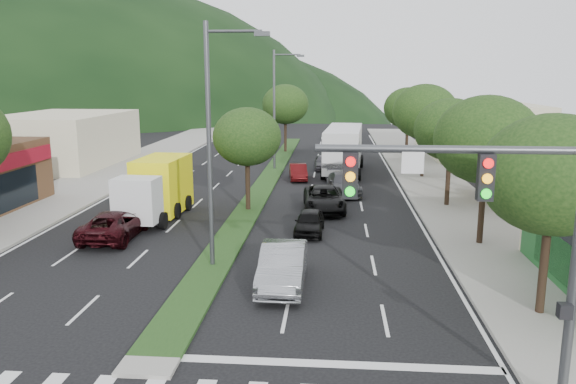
# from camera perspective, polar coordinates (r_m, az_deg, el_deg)

# --- Properties ---
(ground) EXTENTS (160.00, 160.00, 0.00)m
(ground) POSITION_cam_1_polar(r_m,az_deg,el_deg) (17.05, -13.57, -16.30)
(ground) COLOR black
(ground) RESTS_ON ground
(sidewalk_right) EXTENTS (5.00, 90.00, 0.15)m
(sidewalk_right) POSITION_cam_1_polar(r_m,az_deg,el_deg) (40.71, 15.16, 0.23)
(sidewalk_right) COLOR gray
(sidewalk_right) RESTS_ON ground
(sidewalk_left) EXTENTS (6.00, 90.00, 0.15)m
(sidewalk_left) POSITION_cam_1_polar(r_m,az_deg,el_deg) (43.88, -19.67, 0.76)
(sidewalk_left) COLOR gray
(sidewalk_left) RESTS_ON ground
(median) EXTENTS (1.60, 56.00, 0.12)m
(median) POSITION_cam_1_polar(r_m,az_deg,el_deg) (43.25, -2.08, 1.28)
(median) COLOR #1A3814
(median) RESTS_ON ground
(traffic_signal) EXTENTS (6.12, 0.40, 7.00)m
(traffic_signal) POSITION_cam_1_polar(r_m,az_deg,el_deg) (13.72, 21.57, -2.91)
(traffic_signal) COLOR #47494C
(traffic_signal) RESTS_ON ground
(gas_canopy) EXTENTS (12.20, 8.20, 5.25)m
(gas_canopy) POSITION_cam_1_polar(r_m,az_deg,el_deg) (38.98, 25.80, 5.77)
(gas_canopy) COLOR silver
(gas_canopy) RESTS_ON ground
(bldg_left_far) EXTENTS (9.00, 14.00, 4.60)m
(bldg_left_far) POSITION_cam_1_polar(r_m,az_deg,el_deg) (54.18, -21.77, 4.97)
(bldg_left_far) COLOR beige
(bldg_left_far) RESTS_ON ground
(bldg_right_far) EXTENTS (10.00, 16.00, 5.20)m
(bldg_right_far) POSITION_cam_1_polar(r_m,az_deg,el_deg) (60.25, 18.66, 6.08)
(bldg_right_far) COLOR beige
(bldg_right_far) RESTS_ON ground
(tree_r_a) EXTENTS (4.60, 4.60, 6.63)m
(tree_r_a) POSITION_cam_1_polar(r_m,az_deg,el_deg) (19.78, 25.29, 1.59)
(tree_r_a) COLOR black
(tree_r_a) RESTS_ON sidewalk_right
(tree_r_b) EXTENTS (4.80, 4.80, 6.94)m
(tree_r_b) POSITION_cam_1_polar(r_m,az_deg,el_deg) (27.31, 19.53, 5.02)
(tree_r_b) COLOR black
(tree_r_b) RESTS_ON sidewalk_right
(tree_r_c) EXTENTS (4.40, 4.40, 6.48)m
(tree_r_c) POSITION_cam_1_polar(r_m,az_deg,el_deg) (35.09, 16.22, 6.10)
(tree_r_c) COLOR black
(tree_r_c) RESTS_ON sidewalk_right
(tree_r_d) EXTENTS (5.00, 5.00, 7.17)m
(tree_r_d) POSITION_cam_1_polar(r_m,az_deg,el_deg) (44.87, 13.74, 7.92)
(tree_r_d) COLOR black
(tree_r_d) RESTS_ON sidewalk_right
(tree_r_e) EXTENTS (4.60, 4.60, 6.71)m
(tree_r_e) POSITION_cam_1_polar(r_m,az_deg,el_deg) (54.77, 12.11, 8.33)
(tree_r_e) COLOR black
(tree_r_e) RESTS_ON sidewalk_right
(tree_med_near) EXTENTS (4.00, 4.00, 6.02)m
(tree_med_near) POSITION_cam_1_polar(r_m,az_deg,el_deg) (32.81, -4.18, 5.61)
(tree_med_near) COLOR black
(tree_med_near) RESTS_ON median
(tree_med_far) EXTENTS (4.80, 4.80, 6.94)m
(tree_med_far) POSITION_cam_1_polar(r_m,az_deg,el_deg) (58.53, -0.27, 8.90)
(tree_med_far) COLOR black
(tree_med_far) RESTS_ON median
(streetlight_near) EXTENTS (2.60, 0.25, 10.00)m
(streetlight_near) POSITION_cam_1_polar(r_m,az_deg,el_deg) (22.87, -7.54, 5.78)
(streetlight_near) COLOR #47494C
(streetlight_near) RESTS_ON ground
(streetlight_mid) EXTENTS (2.60, 0.25, 10.00)m
(streetlight_mid) POSITION_cam_1_polar(r_m,az_deg,el_deg) (47.54, -1.17, 8.93)
(streetlight_mid) COLOR #47494C
(streetlight_mid) RESTS_ON ground
(sedan_silver) EXTENTS (1.70, 4.81, 1.58)m
(sedan_silver) POSITION_cam_1_polar(r_m,az_deg,el_deg) (21.63, -0.54, -7.50)
(sedan_silver) COLOR gray
(sedan_silver) RESTS_ON ground
(suv_maroon) EXTENTS (2.39, 5.08, 1.40)m
(suv_maroon) POSITION_cam_1_polar(r_m,az_deg,el_deg) (29.05, -17.18, -3.18)
(suv_maroon) COLOR black
(suv_maroon) RESTS_ON ground
(car_queue_a) EXTENTS (1.53, 3.57, 1.20)m
(car_queue_a) POSITION_cam_1_polar(r_m,az_deg,el_deg) (28.66, 2.19, -3.05)
(car_queue_a) COLOR black
(car_queue_a) RESTS_ON ground
(car_queue_b) EXTENTS (2.63, 5.09, 1.41)m
(car_queue_b) POSITION_cam_1_polar(r_m,az_deg,el_deg) (38.38, 5.64, 0.86)
(car_queue_b) COLOR #46464B
(car_queue_b) RESTS_ON ground
(car_queue_c) EXTENTS (1.70, 3.78, 1.21)m
(car_queue_c) POSITION_cam_1_polar(r_m,az_deg,el_deg) (43.39, 1.05, 2.04)
(car_queue_c) COLOR #4A0C0E
(car_queue_c) RESTS_ON ground
(car_queue_d) EXTENTS (2.74, 5.30, 1.43)m
(car_queue_d) POSITION_cam_1_polar(r_m,az_deg,el_deg) (33.48, 3.68, -0.70)
(car_queue_d) COLOR black
(car_queue_d) RESTS_ON ground
(car_queue_e) EXTENTS (1.64, 3.68, 1.23)m
(car_queue_e) POSITION_cam_1_polar(r_m,az_deg,el_deg) (48.25, 3.56, 3.03)
(car_queue_e) COLOR #4F4E53
(car_queue_e) RESTS_ON ground
(box_truck) EXTENTS (2.90, 6.82, 3.31)m
(box_truck) POSITION_cam_1_polar(r_m,az_deg,el_deg) (32.62, -13.11, 0.21)
(box_truck) COLOR silver
(box_truck) RESTS_ON ground
(motorhome) EXTENTS (3.68, 9.90, 3.73)m
(motorhome) POSITION_cam_1_polar(r_m,az_deg,el_deg) (46.65, 5.67, 4.39)
(motorhome) COLOR silver
(motorhome) RESTS_ON ground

